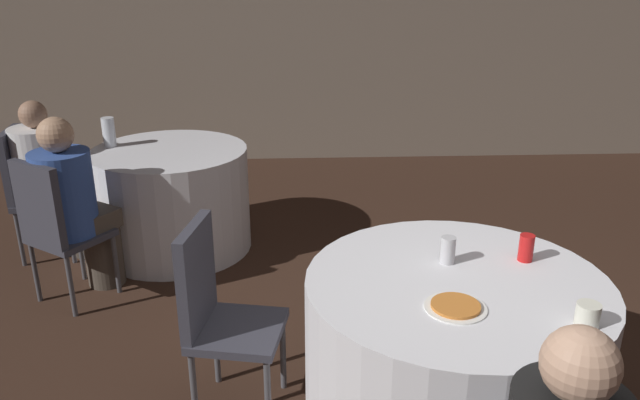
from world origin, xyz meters
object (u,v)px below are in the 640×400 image
object	(u,v)px
chair_far_west	(30,183)
chair_near_west	(216,305)
table_near	(451,356)
chair_far_southwest	(54,222)
person_white_shirt	(53,178)
soda_can_red	(526,248)
bottle_far	(109,132)
soda_can_silver	(448,250)
table_far	(173,199)
person_blue_shirt	(76,206)
pizza_plate_near	(456,306)

from	to	relation	value
chair_far_west	chair_near_west	bearing A→B (deg)	35.84
table_near	chair_far_southwest	distance (m)	2.44
chair_far_west	person_white_shirt	world-z (taller)	person_white_shirt
soda_can_red	bottle_far	world-z (taller)	bottle_far
chair_far_southwest	soda_can_red	world-z (taller)	chair_far_southwest
bottle_far	soda_can_silver	bearing A→B (deg)	-44.36
table_near	chair_far_west	xyz separation A→B (m)	(-2.53, 1.92, 0.17)
chair_near_west	chair_far_west	size ratio (longest dim) A/B	1.00
chair_far_west	person_white_shirt	bearing A→B (deg)	90.00
chair_near_west	bottle_far	world-z (taller)	bottle_far
soda_can_red	table_far	bearing A→B (deg)	136.08
person_white_shirt	bottle_far	size ratio (longest dim) A/B	5.38
table_far	soda_can_silver	size ratio (longest dim) A/B	9.05
chair_far_west	person_white_shirt	size ratio (longest dim) A/B	0.83
chair_far_west	person_white_shirt	distance (m)	0.16
person_blue_shirt	pizza_plate_near	size ratio (longest dim) A/B	4.84
soda_can_red	bottle_far	distance (m)	3.03
chair_near_west	bottle_far	xyz separation A→B (m)	(-0.95, 1.90, 0.31)
table_far	person_blue_shirt	world-z (taller)	person_blue_shirt
person_blue_shirt	chair_far_southwest	bearing A→B (deg)	-90.00
table_near	soda_can_red	bearing A→B (deg)	26.30
chair_far_southwest	pizza_plate_near	size ratio (longest dim) A/B	3.88
table_near	bottle_far	xyz separation A→B (m)	(-1.99, 2.10, 0.48)
chair_far_southwest	soda_can_red	distance (m)	2.68
chair_far_west	bottle_far	distance (m)	0.65
pizza_plate_near	soda_can_silver	xyz separation A→B (m)	(0.06, 0.39, 0.05)
table_far	chair_near_west	distance (m)	1.88
chair_far_west	soda_can_silver	size ratio (longest dim) A/B	7.68
soda_can_red	chair_near_west	bearing A→B (deg)	178.80
chair_near_west	table_far	bearing A→B (deg)	-153.17
soda_can_silver	chair_near_west	bearing A→B (deg)	178.08
person_blue_shirt	soda_can_red	xyz separation A→B (m)	(2.36, -1.17, 0.22)
table_near	pizza_plate_near	xyz separation A→B (m)	(-0.07, -0.22, 0.39)
soda_can_silver	person_blue_shirt	bearing A→B (deg)	149.76
soda_can_red	chair_far_west	bearing A→B (deg)	148.63
table_near	soda_can_red	xyz separation A→B (m)	(0.35, 0.17, 0.44)
table_far	bottle_far	size ratio (longest dim) A/B	5.24
soda_can_red	bottle_far	xyz separation A→B (m)	(-2.34, 1.93, 0.04)
chair_far_southwest	person_blue_shirt	xyz separation A→B (m)	(0.09, 0.13, 0.05)
chair_near_west	soda_can_red	world-z (taller)	chair_near_west
chair_far_west	soda_can_red	distance (m)	3.37
table_far	chair_far_southwest	distance (m)	0.99
pizza_plate_near	chair_far_southwest	bearing A→B (deg)	145.05
pizza_plate_near	bottle_far	xyz separation A→B (m)	(-1.92, 2.33, 0.10)
table_near	chair_near_west	bearing A→B (deg)	169.16
person_blue_shirt	soda_can_silver	xyz separation A→B (m)	(2.01, -1.17, 0.22)
chair_far_west	soda_can_silver	distance (m)	3.08
chair_far_west	soda_can_red	size ratio (longest dim) A/B	7.68
chair_far_southwest	person_white_shirt	xyz separation A→B (m)	(-0.26, 0.73, 0.04)
chair_near_west	soda_can_silver	distance (m)	1.07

